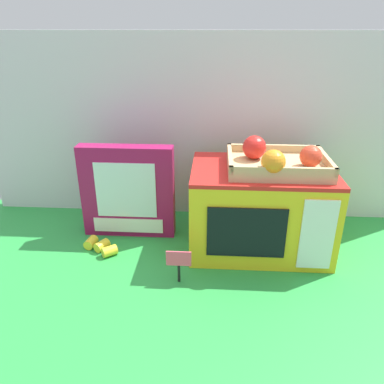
{
  "coord_description": "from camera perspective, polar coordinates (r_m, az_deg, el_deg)",
  "views": [
    {
      "loc": [
        0.04,
        -1.08,
        0.67
      ],
      "look_at": [
        -0.03,
        0.01,
        0.17
      ],
      "focal_mm": 34.95,
      "sensor_mm": 36.0,
      "label": 1
    }
  ],
  "objects": [
    {
      "name": "toy_microwave",
      "position": [
        1.2,
        10.29,
        -2.46
      ],
      "size": [
        0.43,
        0.3,
        0.27
      ],
      "color": "yellow",
      "rests_on": "ground"
    },
    {
      "name": "food_groups_crate",
      "position": [
        1.13,
        12.77,
        4.6
      ],
      "size": [
        0.29,
        0.23,
        0.09
      ],
      "color": "tan",
      "rests_on": "toy_microwave"
    },
    {
      "name": "display_back_panel",
      "position": [
        1.35,
        2.0,
        9.57
      ],
      "size": [
        1.61,
        0.03,
        0.65
      ],
      "primitive_type": "cube",
      "color": "silver",
      "rests_on": "ground"
    },
    {
      "name": "loose_toy_banana",
      "position": [
        1.25,
        -13.75,
        -8.05
      ],
      "size": [
        0.12,
        0.1,
        0.03
      ],
      "color": "yellow",
      "rests_on": "ground"
    },
    {
      "name": "price_sign",
      "position": [
        1.05,
        -2.04,
        -10.59
      ],
      "size": [
        0.07,
        0.01,
        0.1
      ],
      "color": "black",
      "rests_on": "ground"
    },
    {
      "name": "ground_plane",
      "position": [
        1.27,
        1.45,
        -7.46
      ],
      "size": [
        1.7,
        1.7,
        0.0
      ],
      "primitive_type": "plane",
      "color": "green",
      "rests_on": "ground"
    },
    {
      "name": "cookie_set_box",
      "position": [
        1.26,
        -9.78,
        0.03
      ],
      "size": [
        0.31,
        0.06,
        0.32
      ],
      "color": "#99144C",
      "rests_on": "ground"
    }
  ]
}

